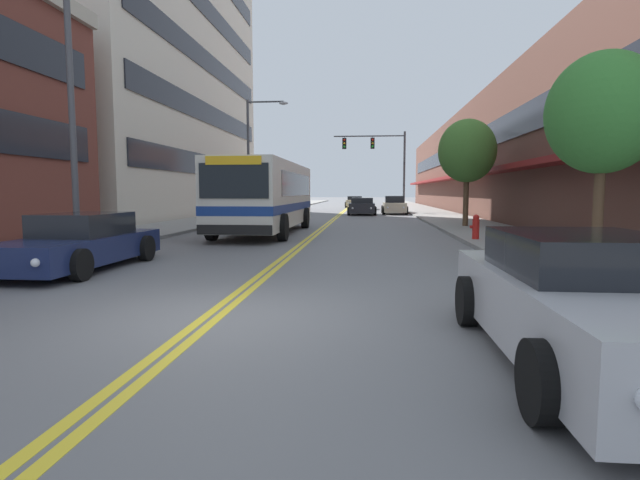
{
  "coord_description": "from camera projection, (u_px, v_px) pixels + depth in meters",
  "views": [
    {
      "loc": [
        2.19,
        -6.82,
        1.77
      ],
      "look_at": [
        -0.34,
        19.48,
        -0.79
      ],
      "focal_mm": 28.0,
      "sensor_mm": 36.0,
      "label": 1
    }
  ],
  "objects": [
    {
      "name": "office_tower_left",
      "position": [
        128.0,
        13.0,
        36.43
      ],
      "size": [
        12.08,
        28.24,
        29.61
      ],
      "color": "beige",
      "rests_on": "ground_plane"
    },
    {
      "name": "car_black_moving_third",
      "position": [
        363.0,
        204.0,
        50.71
      ],
      "size": [
        2.17,
        4.72,
        1.13
      ],
      "color": "black",
      "rests_on": "ground_plane"
    },
    {
      "name": "ground_plane",
      "position": [
        343.0,
        212.0,
        43.79
      ],
      "size": [
        240.0,
        240.0,
        0.0
      ],
      "primitive_type": "plane",
      "color": "slate"
    },
    {
      "name": "car_navy_parked_left_near",
      "position": [
        81.0,
        243.0,
        11.45
      ],
      "size": [
        2.0,
        4.91,
        1.28
      ],
      "color": "#19234C",
      "rests_on": "ground_plane"
    },
    {
      "name": "car_charcoal_moving_lead",
      "position": [
        362.0,
        207.0,
        38.64
      ],
      "size": [
        2.18,
        4.43,
        1.31
      ],
      "color": "#232328",
      "rests_on": "ground_plane"
    },
    {
      "name": "traffic_signal_mast",
      "position": [
        381.0,
        155.0,
        41.97
      ],
      "size": [
        6.03,
        0.38,
        6.79
      ],
      "color": "#47474C",
      "rests_on": "ground_plane"
    },
    {
      "name": "street_lamp_left_near",
      "position": [
        80.0,
        43.0,
        12.43
      ],
      "size": [
        2.43,
        0.28,
        9.32
      ],
      "color": "#47474C",
      "rests_on": "ground_plane"
    },
    {
      "name": "car_champagne_parked_right_mid",
      "position": [
        394.0,
        206.0,
        39.9
      ],
      "size": [
        1.98,
        4.33,
        1.44
      ],
      "color": "beige",
      "rests_on": "ground_plane"
    },
    {
      "name": "street_tree_right_near",
      "position": [
        603.0,
        114.0,
        10.99
      ],
      "size": [
        2.43,
        2.43,
        4.71
      ],
      "color": "brown",
      "rests_on": "sidewalk_right"
    },
    {
      "name": "storefront_row_right",
      "position": [
        502.0,
        164.0,
        42.11
      ],
      "size": [
        9.1,
        68.0,
        8.28
      ],
      "color": "brown",
      "rests_on": "ground_plane"
    },
    {
      "name": "street_lamp_left_far",
      "position": [
        254.0,
        148.0,
        31.11
      ],
      "size": [
        2.62,
        0.28,
        7.46
      ],
      "color": "#47474C",
      "rests_on": "ground_plane"
    },
    {
      "name": "street_tree_right_mid",
      "position": [
        467.0,
        151.0,
        23.85
      ],
      "size": [
        2.74,
        2.74,
        5.1
      ],
      "color": "brown",
      "rests_on": "sidewalk_right"
    },
    {
      "name": "sidewalk_right",
      "position": [
        428.0,
        212.0,
        43.09
      ],
      "size": [
        3.68,
        106.0,
        0.13
      ],
      "color": "gray",
      "rests_on": "ground_plane"
    },
    {
      "name": "fire_hydrant",
      "position": [
        476.0,
        227.0,
        17.38
      ],
      "size": [
        0.32,
        0.24,
        0.86
      ],
      "color": "red",
      "rests_on": "sidewalk_right"
    },
    {
      "name": "city_bus",
      "position": [
        267.0,
        194.0,
        21.53
      ],
      "size": [
        2.92,
        10.6,
        2.97
      ],
      "color": "silver",
      "rests_on": "ground_plane"
    },
    {
      "name": "centre_line",
      "position": [
        343.0,
        212.0,
        43.79
      ],
      "size": [
        0.34,
        106.0,
        0.01
      ],
      "color": "yellow",
      "rests_on": "ground_plane"
    },
    {
      "name": "car_silver_parked_right_foreground",
      "position": [
        587.0,
        303.0,
        5.12
      ],
      "size": [
        2.06,
        4.73,
        1.34
      ],
      "color": "#B7B7BC",
      "rests_on": "ground_plane"
    },
    {
      "name": "car_red_parked_left_mid",
      "position": [
        279.0,
        208.0,
        37.16
      ],
      "size": [
        2.09,
        4.33,
        1.2
      ],
      "color": "maroon",
      "rests_on": "ground_plane"
    },
    {
      "name": "sidewalk_left",
      "position": [
        261.0,
        211.0,
        44.49
      ],
      "size": [
        3.68,
        106.0,
        0.13
      ],
      "color": "gray",
      "rests_on": "ground_plane"
    },
    {
      "name": "car_beige_moving_second",
      "position": [
        355.0,
        202.0,
        57.17
      ],
      "size": [
        2.14,
        4.45,
        1.27
      ],
      "color": "#BCAD89",
      "rests_on": "ground_plane"
    }
  ]
}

